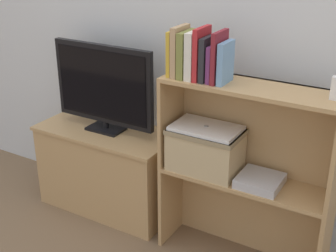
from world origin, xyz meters
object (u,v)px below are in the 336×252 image
Objects in this scene: book_maroon at (219,57)px; magazine_stack at (260,181)px; book_ivory at (195,55)px; book_charcoal at (208,59)px; tv at (103,86)px; book_skyblue at (226,63)px; laptop at (206,128)px; book_olive at (187,54)px; storage_basket_left at (206,148)px; tv_stand at (108,169)px; book_tan at (180,51)px; book_plum at (214,63)px; book_crimson at (202,54)px; book_mustard at (174,53)px.

book_maroon reaches higher than magazine_stack.
book_ivory reaches higher than book_charcoal.
book_skyblue reaches higher than tv.
book_charcoal is 0.36m from laptop.
book_olive is at bearing -178.67° from magazine_stack.
book_ivory reaches higher than tv.
storage_basket_left is (-0.09, 0.02, -0.47)m from book_skyblue.
book_olive reaches higher than laptop.
book_ivory is at bearing -8.13° from tv.
book_charcoal is 0.62× the size of laptop.
tv_stand is at bearing 171.73° from book_ivory.
magazine_stack is at bearing 2.27° from book_maroon.
tv is at bearing 171.87° from book_ivory.
book_ivory is at bearing 180.00° from book_skyblue.
book_ivory is at bearing -167.00° from laptop.
book_maroon is at bearing 0.00° from book_tan.
book_charcoal is 0.48m from storage_basket_left.
tv_stand is 1.10m from book_plum.
tv_stand is 3.41× the size of book_crimson.
tv is 0.71m from book_ivory.
book_maroon is 0.64m from magazine_stack.
magazine_stack is (0.27, 0.01, -0.56)m from book_plum.
tv_stand is 1.01m from book_tan.
book_mustard is 0.03m from book_tan.
book_tan is at bearing -174.14° from laptop.
tv_stand is 2.33× the size of storage_basket_left.
tv is at bearing -90.00° from tv_stand.
book_olive is 0.90× the size of book_crimson.
book_charcoal is at bearing 180.00° from book_skyblue.
laptop is 1.63× the size of magazine_stack.
book_crimson is 0.74× the size of laptop.
book_olive is (0.07, 0.00, 0.00)m from book_mustard.
book_skyblue reaches higher than laptop.
book_ivory is (0.64, -0.09, 0.29)m from tv.
book_mustard reaches higher than storage_basket_left.
storage_basket_left is (0.15, 0.02, -0.49)m from book_tan.
book_plum reaches higher than storage_basket_left.
book_mustard is 0.91× the size of book_maroon.
tv is at bearing 173.48° from book_skyblue.
book_ivory reaches higher than tv_stand.
book_olive reaches higher than book_mustard.
book_ivory is at bearing -167.00° from storage_basket_left.
book_skyblue is at bearing 0.00° from book_tan.
book_tan is at bearing 180.00° from book_maroon.
book_skyblue is (0.80, -0.09, 0.82)m from tv_stand.
book_ivory is at bearing -178.51° from magazine_stack.
book_plum is 0.89× the size of book_skyblue.
tv reaches higher than tv_stand.
book_maroon is at bearing 0.00° from book_plum.
book_crimson reaches higher than storage_basket_left.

